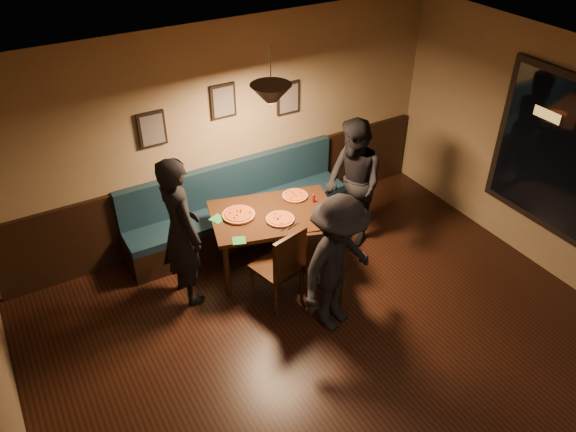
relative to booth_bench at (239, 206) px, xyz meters
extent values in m
plane|color=black|center=(0.00, -3.20, -0.50)|extent=(7.00, 7.00, 0.00)
plane|color=silver|center=(0.00, -3.20, 2.30)|extent=(7.00, 7.00, 0.00)
plane|color=#8C704F|center=(0.00, 0.30, 0.90)|extent=(6.00, 0.00, 6.00)
cube|color=black|center=(0.00, 0.27, 0.00)|extent=(5.88, 0.06, 1.00)
cube|color=black|center=(-0.90, 0.27, 1.20)|extent=(0.32, 0.04, 0.42)
cube|color=black|center=(0.00, 0.27, 1.35)|extent=(0.32, 0.04, 0.42)
cube|color=black|center=(0.90, 0.27, 1.20)|extent=(0.32, 0.04, 0.42)
cone|color=black|center=(0.12, -0.73, 1.75)|extent=(0.44, 0.44, 0.25)
cube|color=black|center=(0.12, -0.73, -0.11)|extent=(1.65, 1.28, 0.78)
imported|color=black|center=(-1.02, -0.70, 0.41)|extent=(0.50, 0.70, 1.82)
imported|color=black|center=(1.26, -0.75, 0.35)|extent=(0.72, 0.88, 1.70)
imported|color=black|center=(0.21, -1.94, 0.32)|extent=(1.20, 0.93, 1.63)
cylinder|color=orange|center=(-0.27, -0.59, 0.30)|extent=(0.50, 0.50, 0.04)
cylinder|color=orange|center=(0.11, -0.90, 0.30)|extent=(0.38, 0.38, 0.04)
cylinder|color=orange|center=(0.52, -0.56, 0.30)|extent=(0.32, 0.32, 0.04)
cylinder|color=black|center=(0.70, -1.07, 0.36)|extent=(0.09, 0.09, 0.15)
cylinder|color=#890407|center=(0.66, -0.77, 0.35)|extent=(0.03, 0.03, 0.13)
cube|color=#20793B|center=(-0.50, -0.52, 0.29)|extent=(0.20, 0.20, 0.01)
cube|color=#1E712B|center=(-0.47, -1.02, 0.28)|extent=(0.19, 0.19, 0.01)
cube|color=#BDBDC1|center=(0.10, -1.09, 0.28)|extent=(0.19, 0.07, 0.00)
camera|label=1|loc=(-2.47, -5.54, 4.02)|focal=34.86mm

